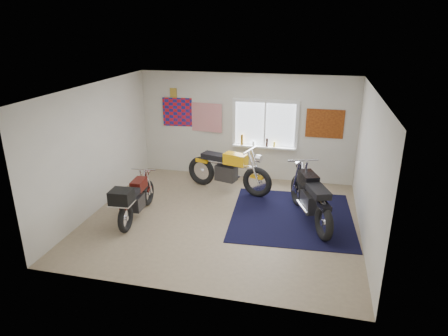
% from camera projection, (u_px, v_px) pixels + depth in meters
% --- Properties ---
extents(ground, '(5.50, 5.50, 0.00)m').
position_uv_depth(ground, '(223.00, 219.00, 8.33)').
color(ground, '#9E896B').
rests_on(ground, ground).
extents(room_shell, '(5.50, 5.50, 5.50)m').
position_uv_depth(room_shell, '(223.00, 143.00, 7.77)').
color(room_shell, white).
rests_on(room_shell, ground).
extents(navy_rug, '(2.66, 2.76, 0.01)m').
position_uv_depth(navy_rug, '(292.00, 216.00, 8.42)').
color(navy_rug, black).
rests_on(navy_rug, ground).
extents(window_assembly, '(1.66, 0.17, 1.26)m').
position_uv_depth(window_assembly, '(265.00, 128.00, 10.01)').
color(window_assembly, white).
rests_on(window_assembly, room_shell).
extents(oil_bottles, '(0.89, 0.07, 0.28)m').
position_uv_depth(oil_bottles, '(255.00, 141.00, 10.12)').
color(oil_bottles, '#845813').
rests_on(oil_bottles, window_assembly).
extents(flag_display, '(1.60, 0.10, 1.17)m').
position_uv_depth(flag_display, '(173.00, 93.00, 10.27)').
color(flag_display, red).
rests_on(flag_display, room_shell).
extents(triumph_poster, '(0.90, 0.03, 0.70)m').
position_uv_depth(triumph_poster, '(325.00, 124.00, 9.64)').
color(triumph_poster, '#A54C14').
rests_on(triumph_poster, room_shell).
extents(yellow_triumph, '(2.22, 0.86, 1.14)m').
position_uv_depth(yellow_triumph, '(228.00, 171.00, 9.58)').
color(yellow_triumph, black).
rests_on(yellow_triumph, ground).
extents(black_chrome_bike, '(1.01, 2.12, 1.14)m').
position_uv_depth(black_chrome_bike, '(310.00, 198.00, 8.09)').
color(black_chrome_bike, black).
rests_on(black_chrome_bike, navy_rug).
extents(maroon_tourer, '(0.55, 1.82, 0.92)m').
position_uv_depth(maroon_tourer, '(134.00, 199.00, 8.11)').
color(maroon_tourer, black).
rests_on(maroon_tourer, ground).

